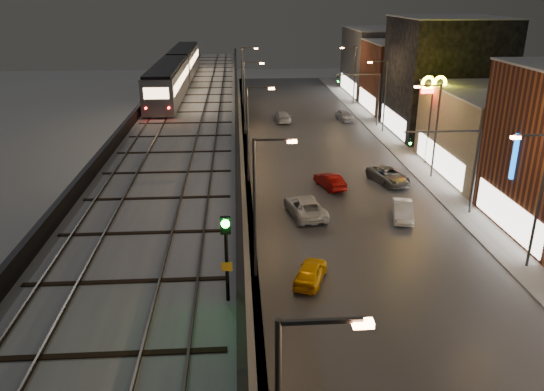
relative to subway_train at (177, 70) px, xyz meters
name	(u,v)px	position (x,y,z in m)	size (l,w,h in m)	color
road_surface	(327,167)	(16.00, -12.02, -8.31)	(17.00, 120.00, 0.06)	#46474D
sidewalk_right	(422,164)	(26.00, -12.02, -8.27)	(4.00, 120.00, 0.14)	#9FA1A8
under_viaduct_pavement	(195,169)	(2.50, -12.02, -8.31)	(11.00, 120.00, 0.06)	#9FA1A8
elevated_viaduct	(190,122)	(2.50, -15.18, -2.73)	(9.00, 100.00, 6.30)	black
viaduct_trackbed	(189,114)	(2.49, -15.05, -1.96)	(8.40, 100.00, 0.32)	#B2B7C1
viaduct_parapet_streetside	(237,108)	(6.85, -15.02, -1.49)	(0.30, 100.00, 1.10)	black
viaduct_parapet_far	(141,109)	(-1.85, -15.02, -1.49)	(0.30, 100.00, 1.10)	black
building_c	(502,133)	(32.49, -15.02, -4.27)	(12.20, 15.20, 8.16)	gray
building_d	(445,77)	(32.49, 0.98, -1.27)	(12.20, 13.20, 14.16)	black
building_e	(408,77)	(32.49, 14.98, -3.27)	(12.20, 12.20, 10.16)	brown
building_f	(384,62)	(32.49, 28.98, -2.77)	(12.20, 16.20, 11.16)	#424245
streetlight_left_1	(259,199)	(8.07, -34.02, -3.11)	(2.57, 0.28, 9.00)	#38383A
streetlight_right_1	(536,193)	(25.23, -34.02, -3.11)	(2.56, 0.28, 9.00)	#38383A
streetlight_left_2	(250,128)	(8.07, -16.02, -3.11)	(2.57, 0.28, 9.00)	#38383A
streetlight_right_2	(434,125)	(25.23, -16.02, -3.11)	(2.56, 0.28, 9.00)	#38383A
streetlight_left_3	(246,93)	(8.07, 1.98, -3.11)	(2.57, 0.28, 9.00)	#38383A
streetlight_right_3	(383,91)	(25.23, 1.98, -3.11)	(2.56, 0.28, 9.00)	#38383A
streetlight_left_4	(244,72)	(8.07, 19.98, -3.11)	(2.57, 0.28, 9.00)	#38383A
streetlight_right_4	(353,71)	(25.23, 19.98, -3.11)	(2.56, 0.28, 9.00)	#38383A
traffic_light_rig_a	(462,161)	(24.34, -25.03, -3.84)	(6.10, 0.34, 7.00)	#38383A
traffic_light_rig_b	(370,93)	(24.34, 4.97, -3.84)	(6.10, 0.34, 7.00)	#38383A
subway_train	(177,70)	(0.00, 0.00, 0.00)	(2.90, 35.01, 3.47)	gray
rail_signal	(226,242)	(6.40, -47.32, 0.59)	(0.38, 0.44, 3.26)	black
car_taxi	(311,273)	(11.16, -34.95, -7.68)	(1.56, 3.89, 1.33)	#FFB403
car_near_white	(330,181)	(15.18, -18.33, -7.67)	(1.43, 4.10, 1.35)	#910A08
car_mid_silver	(305,207)	(12.13, -24.59, -7.59)	(2.51, 5.45, 1.51)	white
car_mid_dark	(282,117)	(13.05, 8.47, -7.62)	(2.02, 4.97, 1.44)	white
car_onc_silver	(403,211)	(19.71, -25.75, -7.66)	(1.45, 4.16, 1.37)	white
car_onc_dark	(389,176)	(20.92, -17.33, -7.63)	(2.35, 5.11, 1.42)	slate
car_onc_red	(345,116)	(21.85, 8.52, -7.61)	(1.72, 4.28, 1.46)	silver
sign_mcdonalds	(433,94)	(26.50, -11.55, -1.07)	(2.71, 0.57, 9.11)	#38383A
sign_carwash	(522,166)	(27.00, -28.84, -3.05)	(1.46, 0.35, 7.57)	#38383A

